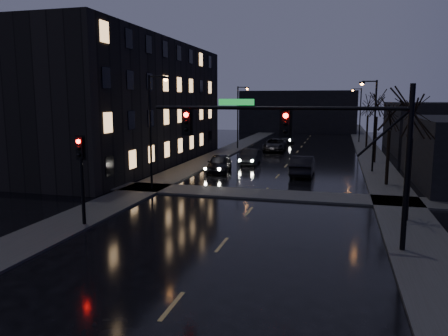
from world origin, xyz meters
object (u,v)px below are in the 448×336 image
Objects in this scene: oncoming_car_d at (287,138)px; oncoming_car_b at (251,157)px; oncoming_car_a at (219,163)px; lead_car at (303,166)px; oncoming_car_c at (275,145)px.

oncoming_car_b is at bearing -98.15° from oncoming_car_d.
oncoming_car_b is (1.70, 5.58, -0.05)m from oncoming_car_a.
oncoming_car_d is at bearing 85.34° from oncoming_car_b.
oncoming_car_d is at bearing 76.71° from oncoming_car_a.
lead_car is (5.56, -5.32, 0.11)m from oncoming_car_b.
oncoming_car_b is 11.60m from oncoming_car_c.
oncoming_car_b is at bearing -95.93° from oncoming_car_c.
oncoming_car_b is 0.88× the size of lead_car.
oncoming_car_b reaches higher than oncoming_car_d.
oncoming_car_c is at bearing 84.53° from oncoming_car_b.
oncoming_car_a is 5.84m from oncoming_car_b.
oncoming_car_d is 27.75m from lead_car.
oncoming_car_a is 0.91× the size of lead_car.
oncoming_car_b is 7.69m from lead_car.
oncoming_car_c reaches higher than oncoming_car_d.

